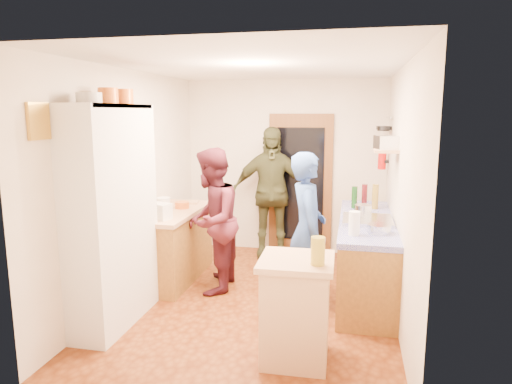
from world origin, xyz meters
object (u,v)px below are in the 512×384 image
(person_hob, at_px, (310,230))
(person_back, at_px, (271,193))
(hutch_body, at_px, (113,217))
(island_base, at_px, (296,312))
(right_counter_base, at_px, (365,258))
(person_left, at_px, (215,220))

(person_hob, xyz_separation_m, person_back, (-0.72, 1.61, 0.11))
(hutch_body, distance_m, island_base, 2.03)
(hutch_body, bearing_deg, person_hob, 24.06)
(right_counter_base, distance_m, person_hob, 0.88)
(person_back, bearing_deg, hutch_body, -125.37)
(island_base, bearing_deg, hutch_body, 169.15)
(hutch_body, xyz_separation_m, person_back, (1.16, 2.45, -0.14))
(island_base, relative_size, person_left, 0.50)
(island_base, height_order, person_left, person_left)
(hutch_body, xyz_separation_m, right_counter_base, (2.50, 1.30, -0.68))
(right_counter_base, bearing_deg, person_back, 139.28)
(person_hob, distance_m, person_left, 1.17)
(person_hob, xyz_separation_m, person_left, (-1.15, 0.20, 0.01))
(island_base, height_order, person_hob, person_hob)
(right_counter_base, relative_size, person_back, 1.15)
(hutch_body, relative_size, person_left, 1.28)
(person_left, bearing_deg, person_back, 160.06)
(person_hob, distance_m, person_back, 1.77)
(island_base, distance_m, person_back, 2.95)
(right_counter_base, distance_m, person_back, 1.84)
(person_back, bearing_deg, island_base, -85.67)
(person_left, relative_size, person_back, 0.89)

